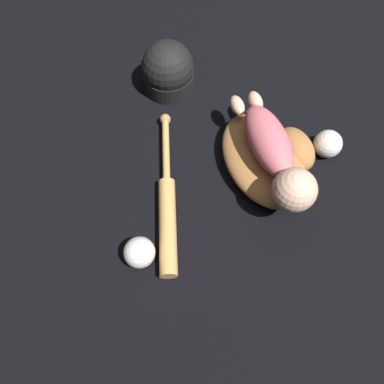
# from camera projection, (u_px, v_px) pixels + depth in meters

# --- Properties ---
(ground_plane) EXTENTS (6.00, 6.00, 0.00)m
(ground_plane) POSITION_uv_depth(u_px,v_px,m) (259.00, 180.00, 1.05)
(ground_plane) COLOR black
(baseball_glove) EXTENTS (0.36, 0.29, 0.08)m
(baseball_glove) POSITION_uv_depth(u_px,v_px,m) (269.00, 157.00, 1.04)
(baseball_glove) COLOR #A8703D
(baseball_glove) RESTS_ON ground
(baby_figure) EXTENTS (0.40, 0.18, 0.11)m
(baby_figure) POSITION_uv_depth(u_px,v_px,m) (276.00, 156.00, 0.93)
(baby_figure) COLOR #D16670
(baby_figure) RESTS_ON baseball_glove
(baseball_bat) EXTENTS (0.45, 0.26, 0.05)m
(baseball_bat) POSITION_uv_depth(u_px,v_px,m) (167.00, 208.00, 0.98)
(baseball_bat) COLOR tan
(baseball_bat) RESTS_ON ground
(baseball) EXTENTS (0.08, 0.08, 0.08)m
(baseball) POSITION_uv_depth(u_px,v_px,m) (139.00, 252.00, 0.91)
(baseball) COLOR white
(baseball) RESTS_ON ground
(baseball_spare) EXTENTS (0.08, 0.08, 0.08)m
(baseball_spare) POSITION_uv_depth(u_px,v_px,m) (328.00, 144.00, 1.06)
(baseball_spare) COLOR white
(baseball_spare) RESTS_ON ground
(baseball_cap) EXTENTS (0.24, 0.19, 0.16)m
(baseball_cap) POSITION_uv_depth(u_px,v_px,m) (168.00, 70.00, 1.15)
(baseball_cap) COLOR black
(baseball_cap) RESTS_ON ground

